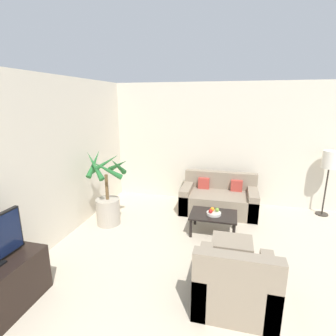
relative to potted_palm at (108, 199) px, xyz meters
name	(u,v)px	position (x,y,z in m)	size (l,w,h in m)	color
wall_back	(272,146)	(3.05, 1.76, 0.85)	(8.69, 0.06, 2.70)	beige
wall_left	(19,174)	(-0.53, -1.43, 0.85)	(0.06, 7.91, 2.70)	beige
potted_palm	(108,199)	(0.00, 0.00, 0.00)	(0.83, 0.84, 1.44)	#ADA393
sofa_loveseat	(219,199)	(2.01, 1.13, -0.23)	(1.56, 0.88, 0.79)	gray
floor_lamp	(330,163)	(4.11, 1.45, 0.61)	(0.29, 0.29, 1.35)	#2D2823
coffee_table	(213,217)	(1.97, 0.13, -0.18)	(0.81, 0.59, 0.36)	black
fruit_bowl	(214,213)	(1.98, 0.10, -0.11)	(0.25, 0.25, 0.04)	beige
apple_red	(211,211)	(1.93, 0.06, -0.06)	(0.07, 0.07, 0.07)	red
apple_green	(217,210)	(2.03, 0.15, -0.06)	(0.07, 0.07, 0.07)	olive
orange_fruit	(212,209)	(1.95, 0.15, -0.05)	(0.08, 0.08, 0.08)	orange
armchair	(235,285)	(2.36, -1.54, -0.23)	(0.90, 0.83, 0.83)	gray
ottoman	(231,251)	(2.31, -0.71, -0.31)	(0.57, 0.46, 0.37)	gray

